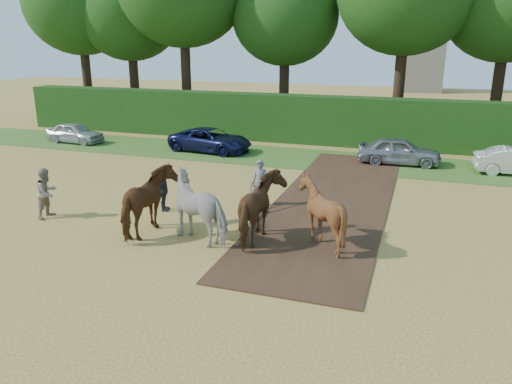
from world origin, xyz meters
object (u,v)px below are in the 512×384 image
at_px(spectator_near, 47,193).
at_px(spectator_far, 164,191).
at_px(plough_team, 234,207).
at_px(parked_cars, 352,149).

relative_size(spectator_near, spectator_far, 1.16).
height_order(spectator_near, plough_team, plough_team).
relative_size(spectator_far, parked_cars, 0.05).
bearing_deg(plough_team, spectator_near, -178.20).
distance_m(spectator_near, parked_cars, 15.67).
relative_size(plough_team, parked_cars, 0.21).
bearing_deg(parked_cars, spectator_far, -118.71).
height_order(spectator_far, plough_team, plough_team).
distance_m(spectator_far, parked_cars, 11.92).
relative_size(spectator_near, plough_team, 0.25).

